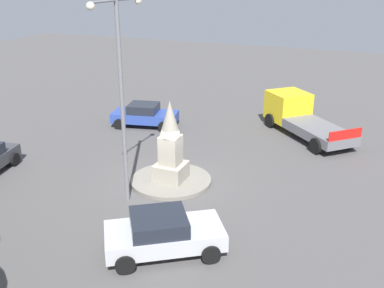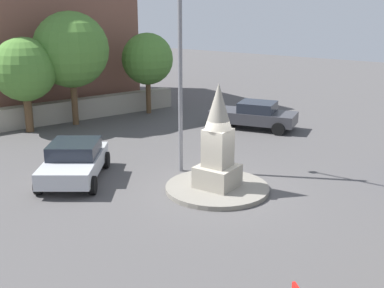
{
  "view_description": "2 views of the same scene",
  "coord_description": "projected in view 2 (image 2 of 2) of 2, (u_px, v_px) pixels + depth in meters",
  "views": [
    {
      "loc": [
        -16.14,
        -7.75,
        8.79
      ],
      "look_at": [
        0.58,
        -0.77,
        1.74
      ],
      "focal_mm": 41.42,
      "sensor_mm": 36.0,
      "label": 1
    },
    {
      "loc": [
        8.24,
        -13.74,
        6.43
      ],
      "look_at": [
        -0.45,
        -0.9,
        1.83
      ],
      "focal_mm": 46.14,
      "sensor_mm": 36.0,
      "label": 2
    }
  ],
  "objects": [
    {
      "name": "tree_mid_cluster",
      "position": [
        147.0,
        59.0,
        27.81
      ],
      "size": [
        2.91,
        2.91,
        4.58
      ],
      "color": "brown",
      "rests_on": "ground"
    },
    {
      "name": "tree_far_corner",
      "position": [
        71.0,
        50.0,
        25.0
      ],
      "size": [
        3.84,
        3.84,
        5.83
      ],
      "color": "brown",
      "rests_on": "ground"
    },
    {
      "name": "car_silver_far_side",
      "position": [
        74.0,
        161.0,
        17.98
      ],
      "size": [
        3.71,
        4.27,
        1.4
      ],
      "color": "#B7BABF",
      "rests_on": "ground"
    },
    {
      "name": "ground_plane",
      "position": [
        217.0,
        190.0,
        17.16
      ],
      "size": [
        80.0,
        80.0,
        0.0
      ],
      "primitive_type": "plane",
      "color": "#4F4C4C"
    },
    {
      "name": "stone_boundary_wall",
      "position": [
        69.0,
        110.0,
        26.76
      ],
      "size": [
        4.95,
        12.49,
        1.12
      ],
      "primitive_type": "cube",
      "rotation": [
        0.0,
        0.0,
        4.38
      ],
      "color": "#9E9687",
      "rests_on": "ground"
    },
    {
      "name": "tree_near_wall",
      "position": [
        24.0,
        70.0,
        23.83
      ],
      "size": [
        3.09,
        3.09,
        4.66
      ],
      "color": "brown",
      "rests_on": "ground"
    },
    {
      "name": "monument",
      "position": [
        218.0,
        142.0,
        16.66
      ],
      "size": [
        1.29,
        1.29,
        3.61
      ],
      "color": "#9E9687",
      "rests_on": "traffic_island"
    },
    {
      "name": "traffic_island",
      "position": [
        217.0,
        188.0,
        17.14
      ],
      "size": [
        3.6,
        3.6,
        0.16
      ],
      "primitive_type": "cylinder",
      "color": "gray",
      "rests_on": "ground"
    },
    {
      "name": "car_dark_grey_parked_right",
      "position": [
        254.0,
        115.0,
        25.1
      ],
      "size": [
        4.57,
        2.61,
        1.39
      ],
      "color": "#38383D",
      "rests_on": "ground"
    },
    {
      "name": "corner_building",
      "position": [
        23.0,
        9.0,
        29.82
      ],
      "size": [
        11.89,
        13.1,
        11.59
      ],
      "primitive_type": "cube",
      "rotation": [
        0.0,
        0.0,
        4.38
      ],
      "color": "brown",
      "rests_on": "ground"
    },
    {
      "name": "streetlamp",
      "position": [
        180.0,
        40.0,
        17.68
      ],
      "size": [
        3.37,
        0.28,
        8.26
      ],
      "color": "slate",
      "rests_on": "ground"
    }
  ]
}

